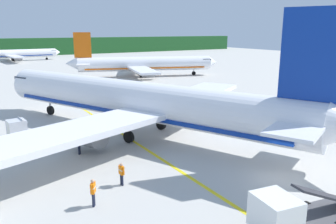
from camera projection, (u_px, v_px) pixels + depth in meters
The scene contains 11 objects.
ground at pixel (80, 86), 64.24m from camera, with size 240.00×320.00×0.20m, color #B7B5AD.
distant_treeline at pixel (16, 47), 135.48m from camera, with size 216.00×6.00×7.00m, color #1E5123.
airliner_foreground at pixel (138, 102), 33.63m from camera, with size 33.12×39.31×11.90m.
airliner_mid_apron at pixel (144, 64), 76.10m from camera, with size 33.34×27.94×9.83m.
airliner_far_taxiway at pixel (15, 54), 113.93m from camera, with size 29.86×24.88×8.53m.
service_truck_fuel at pixel (293, 215), 17.20m from camera, with size 6.98×3.11×2.69m.
cargo_container_mid at pixel (17, 130), 32.34m from camera, with size 1.98×1.98×2.12m.
crew_marshaller at pixel (122, 172), 22.89m from camera, with size 0.28×0.63×1.61m.
crew_loader_left at pixel (79, 143), 28.59m from camera, with size 0.46×0.51×1.76m.
crew_loader_right at pixel (93, 190), 20.11m from camera, with size 0.45×0.53×1.76m.
apron_guide_line at pixel (146, 150), 29.97m from camera, with size 0.30×60.00×0.01m, color yellow.
Camera 1 is at (-18.37, -15.13, 10.35)m, focal length 36.13 mm.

